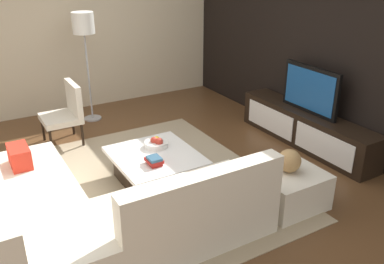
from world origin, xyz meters
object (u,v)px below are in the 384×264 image
at_px(ottoman, 286,187).
at_px(decorative_ball, 289,161).
at_px(media_console, 306,128).
at_px(accent_chair_near, 67,110).
at_px(floor_lamp, 84,30).
at_px(book_stack, 154,161).
at_px(sectional_couch, 95,211).
at_px(television, 310,90).
at_px(fruit_bowl, 156,143).
at_px(coffee_table, 156,168).

distance_m(ottoman, decorative_ball, 0.32).
distance_m(media_console, accent_chair_near, 3.38).
xyz_separation_m(floor_lamp, book_stack, (2.62, -0.12, -1.03)).
distance_m(sectional_couch, book_stack, 0.92).
bearing_deg(decorative_ball, accent_chair_near, -150.44).
distance_m(accent_chair_near, floor_lamp, 1.32).
xyz_separation_m(ottoman, book_stack, (-0.89, -1.15, 0.23)).
xyz_separation_m(television, ottoman, (1.01, -1.27, -0.62)).
distance_m(ottoman, fruit_bowl, 1.60).
height_order(coffee_table, accent_chair_near, accent_chair_near).
relative_size(coffee_table, floor_lamp, 0.60).
relative_size(coffee_table, decorative_ball, 4.15).
bearing_deg(media_console, sectional_couch, -80.92).
bearing_deg(media_console, fruit_bowl, -97.14).
relative_size(television, decorative_ball, 3.87).
height_order(accent_chair_near, decorative_ball, accent_chair_near).
bearing_deg(coffee_table, ottoman, 42.94).
distance_m(accent_chair_near, decorative_ball, 3.22).
relative_size(sectional_couch, ottoman, 3.48).
xyz_separation_m(media_console, coffee_table, (-0.10, -2.30, -0.05)).
bearing_deg(floor_lamp, decorative_ball, 16.35).
bearing_deg(book_stack, ottoman, 52.17).
relative_size(accent_chair_near, ottoman, 1.24).
relative_size(television, coffee_table, 0.93).
relative_size(accent_chair_near, floor_lamp, 0.51).
bearing_deg(floor_lamp, accent_chair_near, -38.67).
distance_m(television, book_stack, 2.45).
xyz_separation_m(media_console, book_stack, (0.12, -2.41, 0.18)).
xyz_separation_m(sectional_couch, accent_chair_near, (-2.31, 0.37, 0.20)).
bearing_deg(floor_lamp, ottoman, 16.35).
xyz_separation_m(ottoman, decorative_ball, (0.00, 0.00, 0.32)).
bearing_deg(sectional_couch, ottoman, 75.96).
height_order(television, book_stack, television).
bearing_deg(floor_lamp, book_stack, -2.56).
xyz_separation_m(sectional_couch, fruit_bowl, (-0.79, 1.03, 0.14)).
height_order(fruit_bowl, decorative_ball, decorative_ball).
bearing_deg(fruit_bowl, decorative_ball, 35.94).
height_order(media_console, book_stack, media_console).
relative_size(floor_lamp, book_stack, 8.68).
distance_m(fruit_bowl, book_stack, 0.45).
distance_m(media_console, ottoman, 1.62).
relative_size(fruit_bowl, decorative_ball, 1.12).
xyz_separation_m(television, coffee_table, (-0.10, -2.30, -0.62)).
height_order(ottoman, book_stack, book_stack).
xyz_separation_m(television, sectional_couch, (0.52, -3.23, -0.53)).
relative_size(coffee_table, ottoman, 1.48).
bearing_deg(coffee_table, accent_chair_near, -161.74).
relative_size(accent_chair_near, book_stack, 4.40).
xyz_separation_m(floor_lamp, decorative_ball, (3.51, 1.03, -0.93)).
xyz_separation_m(coffee_table, book_stack, (0.22, -0.11, 0.23)).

